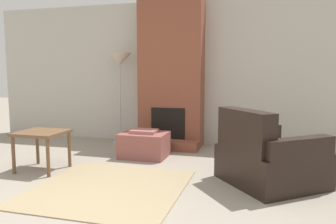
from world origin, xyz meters
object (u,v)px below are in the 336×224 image
object	(u,v)px
armchair	(266,160)
floor_lamp_left	(119,63)
ottoman	(144,144)
side_table	(42,137)

from	to	relation	value
armchair	floor_lamp_left	xyz separation A→B (m)	(-2.58, 1.66, 1.20)
ottoman	side_table	world-z (taller)	side_table
side_table	floor_lamp_left	xyz separation A→B (m)	(0.30, 1.89, 1.03)
armchair	side_table	xyz separation A→B (m)	(-2.87, -0.23, 0.17)
armchair	floor_lamp_left	size ratio (longest dim) A/B	0.83
ottoman	floor_lamp_left	size ratio (longest dim) A/B	0.42
armchair	floor_lamp_left	distance (m)	3.29
armchair	side_table	size ratio (longest dim) A/B	2.31
side_table	floor_lamp_left	bearing A→B (deg)	81.06
floor_lamp_left	ottoman	bearing A→B (deg)	-47.71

